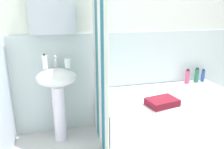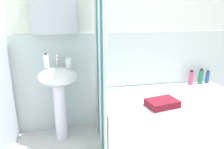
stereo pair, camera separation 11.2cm
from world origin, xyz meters
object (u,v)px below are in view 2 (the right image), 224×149
conditioner_bottle (191,78)px  toothbrush_cup (69,63)px  bathtub (168,115)px  soap_dispenser (46,61)px  lotion_bottle (207,77)px  sink (59,88)px  towel_folded (162,103)px  shampoo_bottle (201,77)px

conditioner_bottle → toothbrush_cup: bearing=-176.2°
bathtub → soap_dispenser: bearing=170.6°
soap_dispenser → lotion_bottle: (2.04, 0.09, -0.34)m
soap_dispenser → conditioner_bottle: 1.82m
sink → lotion_bottle: size_ratio=4.96×
toothbrush_cup → towel_folded: size_ratio=0.32×
sink → soap_dispenser: 0.32m
sink → lotion_bottle: 1.93m
lotion_bottle → conditioner_bottle: 0.25m
sink → toothbrush_cup: size_ratio=8.50×
bathtub → conditioner_bottle: (0.43, 0.30, 0.35)m
sink → toothbrush_cup: (0.13, 0.01, 0.28)m
shampoo_bottle → conditioner_bottle: size_ratio=1.03×
toothbrush_cup → bathtub: bearing=-9.8°
conditioner_bottle → bathtub: bearing=-145.7°
soap_dispenser → shampoo_bottle: (1.94, 0.08, -0.32)m
shampoo_bottle → conditioner_bottle: shampoo_bottle is taller
sink → conditioner_bottle: sink is taller
toothbrush_cup → shampoo_bottle: (1.70, 0.11, -0.30)m
shampoo_bottle → soap_dispenser: bearing=-177.7°
sink → conditioner_bottle: 1.68m
bathtub → lotion_bottle: 0.83m
shampoo_bottle → sink: bearing=-176.3°
shampoo_bottle → conditioner_bottle: 0.15m
soap_dispenser → towel_folded: bearing=-22.8°
bathtub → shampoo_bottle: (0.58, 0.30, 0.35)m
conditioner_bottle → towel_folded: bearing=-139.0°
towel_folded → lotion_bottle: bearing=32.7°
lotion_bottle → shampoo_bottle: size_ratio=0.85×
toothbrush_cup → lotion_bottle: (1.80, 0.12, -0.31)m
toothbrush_cup → lotion_bottle: size_ratio=0.58×
shampoo_bottle → towel_folded: bearing=-144.3°
soap_dispenser → towel_folded: (1.15, -0.48, -0.38)m
lotion_bottle → towel_folded: (-0.89, -0.57, -0.05)m
soap_dispenser → conditioner_bottle: size_ratio=0.84×
bathtub → lotion_bottle: (0.69, 0.31, 0.34)m
soap_dispenser → conditioner_bottle: (1.79, 0.07, -0.32)m
lotion_bottle → towel_folded: lotion_bottle is taller
soap_dispenser → lotion_bottle: bearing=2.5°
conditioner_bottle → lotion_bottle: bearing=3.8°
bathtub → shampoo_bottle: 0.74m
sink → shampoo_bottle: bearing=3.7°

